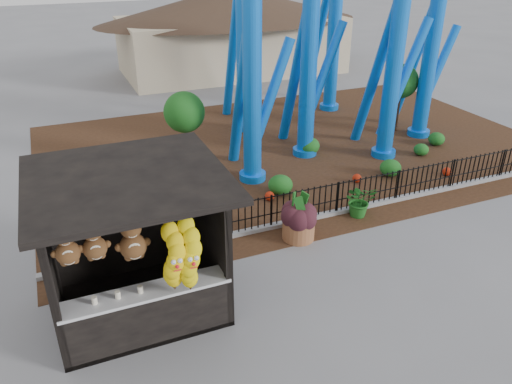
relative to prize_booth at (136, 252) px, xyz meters
name	(u,v)px	position (x,y,z in m)	size (l,w,h in m)	color
ground	(295,304)	(3.00, -0.91, -1.53)	(120.00, 120.00, 0.00)	slate
mulch_bed	(294,147)	(7.00, 7.09, -1.52)	(18.00, 12.00, 0.02)	#331E11
curb	(373,204)	(7.00, 2.09, -1.47)	(18.00, 0.18, 0.12)	gray
prize_booth	(136,252)	(0.00, 0.00, 0.00)	(3.50, 3.40, 3.12)	black
picket_fence	(401,185)	(7.90, 2.09, -1.03)	(12.20, 0.06, 1.00)	black
terracotta_planter	(298,229)	(4.24, 1.39, -1.25)	(0.82, 0.82, 0.55)	brown
planter_foliage	(299,208)	(4.24, 1.39, -0.66)	(0.70, 0.70, 0.64)	black
potted_plant	(360,200)	(6.32, 1.79, -1.05)	(0.85, 0.74, 0.95)	#204F17
landscaping	(351,160)	(7.87, 4.66, -1.24)	(7.95, 3.88, 0.61)	#175018
pavilion	(231,16)	(9.00, 19.09, 1.54)	(15.00, 15.00, 4.80)	#BFAD8C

